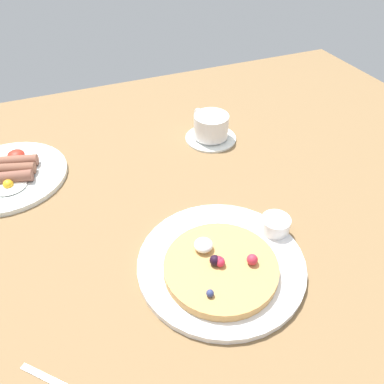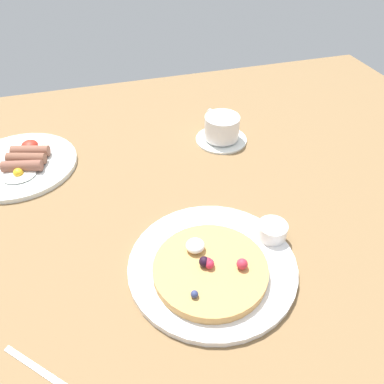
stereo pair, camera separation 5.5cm
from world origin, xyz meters
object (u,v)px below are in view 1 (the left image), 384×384
object	(u,v)px
breakfast_plate	(7,176)
coffee_saucer	(211,137)
syrup_ramekin	(275,224)
coffee_cup	(211,125)
pancake_plate	(221,263)

from	to	relation	value
breakfast_plate	coffee_saucer	bearing A→B (deg)	-3.08
syrup_ramekin	coffee_cup	bearing A→B (deg)	85.42
syrup_ramekin	coffee_cup	xyz separation A→B (cm)	(2.63, 32.82, 1.17)
syrup_ramekin	coffee_cup	world-z (taller)	coffee_cup
breakfast_plate	coffee_saucer	xyz separation A→B (cm)	(45.66, -2.46, -0.07)
coffee_saucer	pancake_plate	bearing A→B (deg)	-112.02
pancake_plate	coffee_saucer	distance (cm)	38.19
pancake_plate	coffee_cup	size ratio (longest dim) A/B	2.48
breakfast_plate	coffee_cup	size ratio (longest dim) A/B	2.22
pancake_plate	coffee_saucer	size ratio (longest dim) A/B	2.25
coffee_cup	syrup_ramekin	bearing A→B (deg)	-94.58
syrup_ramekin	coffee_saucer	bearing A→B (deg)	85.35
breakfast_plate	coffee_saucer	world-z (taller)	breakfast_plate
syrup_ramekin	pancake_plate	bearing A→B (deg)	-166.77
syrup_ramekin	coffee_saucer	world-z (taller)	syrup_ramekin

